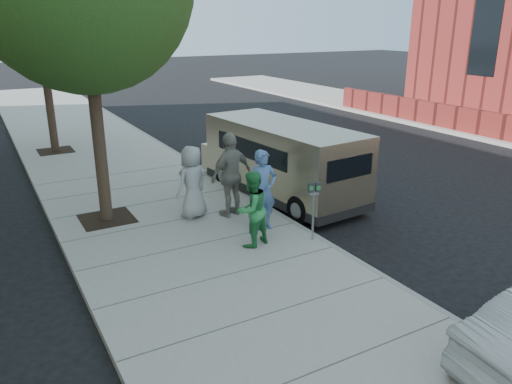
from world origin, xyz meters
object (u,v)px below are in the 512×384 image
tree_far (39,12)px  person_officer (263,190)px  person_gray_shirt (192,182)px  person_green_shirt (252,209)px  person_striped_polo (231,175)px  parking_meter (314,199)px  van (280,159)px

tree_far → person_officer: 11.03m
tree_far → person_gray_shirt: size_ratio=3.74×
person_green_shirt → person_gray_shirt: person_gray_shirt is taller
person_green_shirt → person_striped_polo: size_ratio=0.79×
parking_meter → person_striped_polo: 2.31m
parking_meter → person_gray_shirt: person_gray_shirt is taller
van → person_green_shirt: size_ratio=3.53×
parking_meter → van: 3.28m
tree_far → person_striped_polo: (2.66, -8.83, -3.72)m
person_striped_polo → tree_far: bearing=-88.9°
person_green_shirt → person_striped_polo: (0.42, 1.75, 0.21)m
tree_far → person_green_shirt: 11.51m
tree_far → person_gray_shirt: bearing=-78.0°
person_officer → tree_far: bearing=107.8°
person_green_shirt → person_striped_polo: person_striped_polo is taller
van → person_striped_polo: bearing=-159.5°
parking_meter → person_officer: person_officer is taller
person_gray_shirt → van: bearing=171.0°
person_green_shirt → tree_far: bearing=-95.0°
parking_meter → van: size_ratio=0.23×
parking_meter → person_green_shirt: person_green_shirt is taller
parking_meter → person_striped_polo: person_striped_polo is taller
person_officer → person_gray_shirt: person_officer is taller
parking_meter → person_gray_shirt: bearing=142.4°
tree_far → person_green_shirt: bearing=-78.1°
parking_meter → tree_far: bearing=125.7°
parking_meter → person_gray_shirt: 3.02m
person_officer → person_green_shirt: bearing=-133.4°
tree_far → person_officer: size_ratio=3.57×
parking_meter → person_green_shirt: (-1.27, 0.40, -0.13)m
person_green_shirt → person_gray_shirt: bearing=-95.3°
tree_far → person_green_shirt: size_ratio=4.07×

